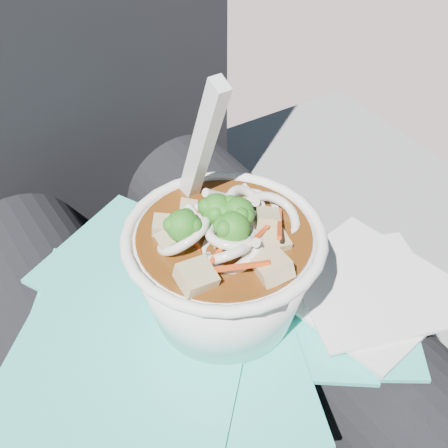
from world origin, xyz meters
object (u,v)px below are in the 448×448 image
stone_ledge (155,403)px  lap (209,352)px  udon_bowl (224,263)px  plastic_bag (193,319)px  person_body (159,268)px

stone_ledge → lap: bearing=-90.0°
udon_bowl → stone_ledge: bearing=90.3°
plastic_bag → udon_bowl: udon_bowl is taller
plastic_bag → lap: bearing=32.4°
stone_ledge → udon_bowl: size_ratio=4.98×
stone_ledge → plastic_bag: (-0.02, -0.16, 0.36)m
lap → person_body: size_ratio=0.49×
lap → person_body: bearing=90.0°
lap → plastic_bag: (-0.02, -0.01, 0.08)m
lap → udon_bowl: udon_bowl is taller
plastic_bag → udon_bowl: bearing=-22.4°
person_body → plastic_bag: person_body is taller
person_body → udon_bowl: (0.00, -0.12, 0.11)m
stone_ledge → plastic_bag: plastic_bag is taller
lap → plastic_bag: 0.08m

